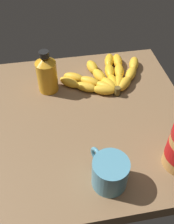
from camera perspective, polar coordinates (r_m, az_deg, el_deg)
ground_plane at (r=80.20cm, az=-2.46°, el=-2.32°), size 71.52×64.19×4.94cm
banana_bunch at (r=90.57cm, az=4.54°, el=8.04°), size 31.70×22.91×3.55cm
honey_bottle at (r=84.33cm, az=-9.04°, el=8.61°), size 6.73×6.73×14.95cm
coffee_mug at (r=62.24cm, az=5.10°, el=-13.39°), size 8.76×11.87×8.40cm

